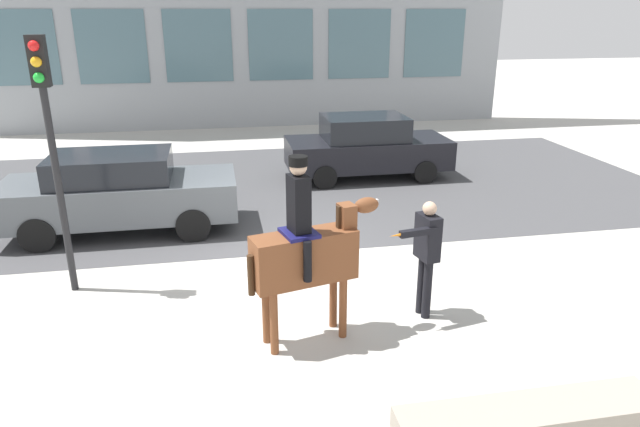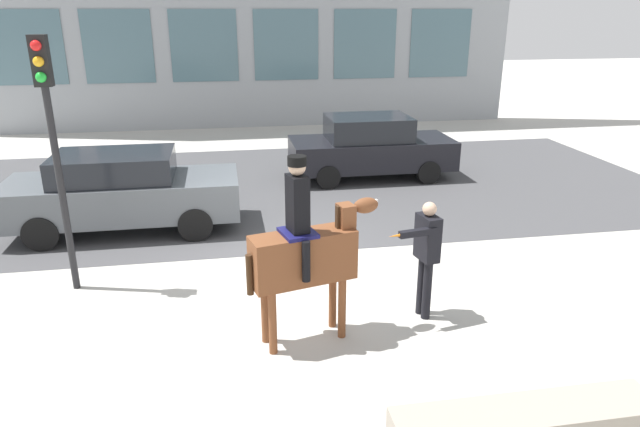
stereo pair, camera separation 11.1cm
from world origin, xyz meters
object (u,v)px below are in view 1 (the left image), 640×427
(street_car_near_lane, at_px, (119,192))
(street_car_far_lane, at_px, (367,147))
(pedestrian_bystander, at_px, (426,250))
(planter_ledge, at_px, (528,426))
(mounted_horse_lead, at_px, (307,251))
(traffic_light, at_px, (49,127))

(street_car_near_lane, height_order, street_car_far_lane, street_car_far_lane)
(pedestrian_bystander, bearing_deg, planter_ledge, 82.19)
(pedestrian_bystander, height_order, street_car_far_lane, pedestrian_bystander)
(mounted_horse_lead, xyz_separation_m, street_car_far_lane, (2.87, 7.67, -0.48))
(street_car_near_lane, distance_m, planter_ledge, 8.73)
(pedestrian_bystander, relative_size, street_car_near_lane, 0.39)
(mounted_horse_lead, xyz_separation_m, pedestrian_bystander, (1.78, 0.32, -0.27))
(street_car_near_lane, xyz_separation_m, planter_ledge, (4.98, -7.14, -0.61))
(street_car_near_lane, bearing_deg, pedestrian_bystander, -42.03)
(mounted_horse_lead, xyz_separation_m, street_car_near_lane, (-3.07, 4.69, -0.47))
(pedestrian_bystander, xyz_separation_m, traffic_light, (-5.27, 1.80, 1.61))
(traffic_light, height_order, planter_ledge, traffic_light)
(mounted_horse_lead, xyz_separation_m, traffic_light, (-3.49, 2.13, 1.35))
(traffic_light, distance_m, planter_ledge, 7.48)
(pedestrian_bystander, bearing_deg, mounted_horse_lead, -0.33)
(pedestrian_bystander, distance_m, street_car_far_lane, 7.43)
(street_car_far_lane, bearing_deg, traffic_light, -138.90)
(street_car_near_lane, xyz_separation_m, traffic_light, (-0.42, -2.57, 1.82))
(mounted_horse_lead, distance_m, traffic_light, 4.30)
(planter_ledge, bearing_deg, pedestrian_bystander, 92.73)
(traffic_light, xyz_separation_m, planter_ledge, (5.40, -4.57, -2.42))
(mounted_horse_lead, height_order, planter_ledge, mounted_horse_lead)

